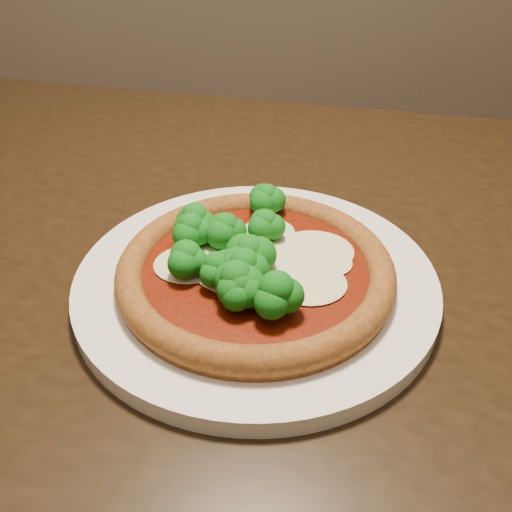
{
  "coord_description": "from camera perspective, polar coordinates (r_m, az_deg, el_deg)",
  "views": [
    {
      "loc": [
        0.02,
        -0.42,
        1.11
      ],
      "look_at": [
        0.03,
        0.02,
        0.79
      ],
      "focal_mm": 40.0,
      "sensor_mm": 36.0,
      "label": 1
    }
  ],
  "objects": [
    {
      "name": "dining_table",
      "position": [
        0.68,
        -0.02,
        -5.09
      ],
      "size": [
        1.43,
        1.12,
        0.75
      ],
      "rotation": [
        0.0,
        0.0,
        -0.24
      ],
      "color": "black",
      "rests_on": "floor"
    },
    {
      "name": "pizza",
      "position": [
        0.53,
        -0.52,
        -0.95
      ],
      "size": [
        0.26,
        0.26,
        0.06
      ],
      "rotation": [
        0.0,
        0.0,
        -0.08
      ],
      "color": "brown",
      "rests_on": "plate"
    },
    {
      "name": "plate",
      "position": [
        0.56,
        -0.0,
        -2.59
      ],
      "size": [
        0.35,
        0.35,
        0.02
      ],
      "primitive_type": "cylinder",
      "color": "white",
      "rests_on": "dining_table"
    }
  ]
}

